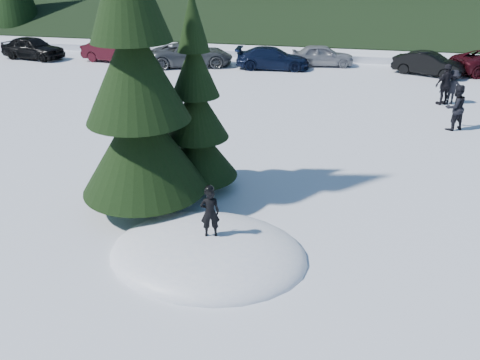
% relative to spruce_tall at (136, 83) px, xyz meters
% --- Properties ---
extents(ground, '(200.00, 200.00, 0.00)m').
position_rel_spruce_tall_xyz_m(ground, '(2.20, -1.80, -3.32)').
color(ground, white).
rests_on(ground, ground).
extents(snow_mound, '(4.48, 3.52, 0.96)m').
position_rel_spruce_tall_xyz_m(snow_mound, '(2.20, -1.80, -3.32)').
color(snow_mound, white).
rests_on(snow_mound, ground).
extents(spruce_tall, '(3.20, 3.20, 8.60)m').
position_rel_spruce_tall_xyz_m(spruce_tall, '(0.00, 0.00, 0.00)').
color(spruce_tall, black).
rests_on(spruce_tall, ground).
extents(spruce_short, '(2.20, 2.20, 5.37)m').
position_rel_spruce_tall_xyz_m(spruce_short, '(1.00, 1.40, -1.22)').
color(spruce_short, black).
rests_on(spruce_short, ground).
extents(child_skier, '(0.49, 0.40, 1.15)m').
position_rel_spruce_tall_xyz_m(child_skier, '(2.26, -1.74, -2.27)').
color(child_skier, black).
rests_on(child_skier, snow_mound).
extents(adult_0, '(1.06, 1.00, 1.74)m').
position_rel_spruce_tall_xyz_m(adult_0, '(8.98, 8.36, -2.45)').
color(adult_0, black).
rests_on(adult_0, ground).
extents(adult_1, '(1.13, 0.96, 1.82)m').
position_rel_spruce_tall_xyz_m(adult_1, '(9.17, 11.86, -2.41)').
color(adult_1, black).
rests_on(adult_1, ground).
extents(adult_2, '(1.00, 0.60, 1.52)m').
position_rel_spruce_tall_xyz_m(adult_2, '(9.50, 12.04, -2.56)').
color(adult_2, black).
rests_on(adult_2, ground).
extents(car_0, '(4.40, 2.31, 1.43)m').
position_rel_spruce_tall_xyz_m(car_0, '(-15.07, 16.98, -2.61)').
color(car_0, black).
rests_on(car_0, ground).
extents(car_1, '(4.27, 1.97, 1.36)m').
position_rel_spruce_tall_xyz_m(car_1, '(-9.54, 17.34, -2.64)').
color(car_1, black).
rests_on(car_1, ground).
extents(car_2, '(5.40, 3.76, 1.37)m').
position_rel_spruce_tall_xyz_m(car_2, '(-4.38, 17.18, -2.64)').
color(car_2, '#424649').
rests_on(car_2, ground).
extents(car_3, '(4.42, 2.07, 1.25)m').
position_rel_spruce_tall_xyz_m(car_3, '(0.52, 17.46, -2.70)').
color(car_3, black).
rests_on(car_3, ground).
extents(car_4, '(3.90, 2.06, 1.26)m').
position_rel_spruce_tall_xyz_m(car_4, '(3.31, 18.99, -2.69)').
color(car_4, gray).
rests_on(car_4, ground).
extents(car_5, '(4.01, 2.73, 1.25)m').
position_rel_spruce_tall_xyz_m(car_5, '(9.27, 17.83, -2.69)').
color(car_5, black).
rests_on(car_5, ground).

